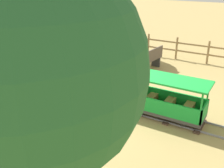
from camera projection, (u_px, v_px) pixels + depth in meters
ground_plane at (107, 101)px, 7.12m from camera, size 60.00×60.00×0.00m
track at (118, 104)px, 6.94m from camera, size 0.71×6.40×0.04m
locomotive at (81, 79)px, 7.33m from camera, size 0.67×1.45×1.01m
passenger_car at (151, 98)px, 6.36m from camera, size 0.77×2.70×0.97m
conductor_person at (69, 76)px, 6.25m from camera, size 0.30×0.30×1.62m
park_bench at (150, 60)px, 9.23m from camera, size 1.34×0.54×0.82m
oak_tree_near at (30, 75)px, 1.88m from camera, size 1.72×1.72×3.43m
fence_section at (177, 47)px, 10.51m from camera, size 0.08×7.48×0.90m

